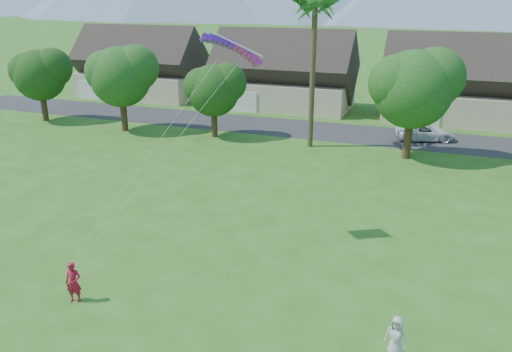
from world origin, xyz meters
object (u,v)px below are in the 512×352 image
at_px(parafoil_kite, 233,46).
at_px(watcher, 396,337).
at_px(kite_flyer, 73,282).
at_px(parked_car, 425,132).

bearing_deg(parafoil_kite, watcher, -64.02).
xyz_separation_m(kite_flyer, watcher, (12.99, 1.20, -0.08)).
height_order(kite_flyer, parked_car, kite_flyer).
bearing_deg(watcher, parked_car, 105.19).
xyz_separation_m(watcher, parafoil_kite, (-9.06, 6.94, 9.12)).
height_order(kite_flyer, parafoil_kite, parafoil_kite).
bearing_deg(kite_flyer, watcher, -14.95).
bearing_deg(kite_flyer, parked_car, 48.16).
relative_size(watcher, parked_car, 0.32).
height_order(parked_car, parafoil_kite, parafoil_kite).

